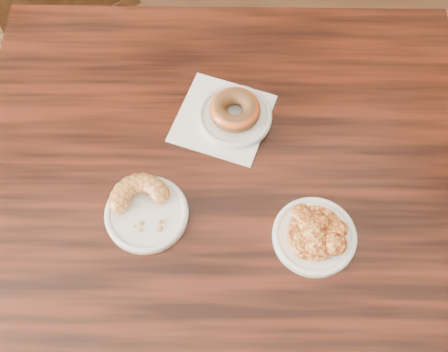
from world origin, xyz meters
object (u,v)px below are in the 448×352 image
object	(u,v)px
cafe_table	(225,268)
glazed_donut	(235,110)
cruller_fragment	(145,209)
apple_fritter	(316,232)

from	to	relation	value
cafe_table	glazed_donut	distance (m)	0.45
glazed_donut	cruller_fragment	size ratio (longest dim) A/B	0.81
apple_fritter	cruller_fragment	world-z (taller)	cruller_fragment
cruller_fragment	apple_fritter	bearing A→B (deg)	-23.29
cafe_table	glazed_donut	bearing A→B (deg)	85.22
cafe_table	apple_fritter	bearing A→B (deg)	-21.69
glazed_donut	apple_fritter	size ratio (longest dim) A/B	0.74
cruller_fragment	cafe_table	bearing A→B (deg)	-6.52
cafe_table	apple_fritter	size ratio (longest dim) A/B	7.13
cafe_table	cruller_fragment	bearing A→B (deg)	-170.71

